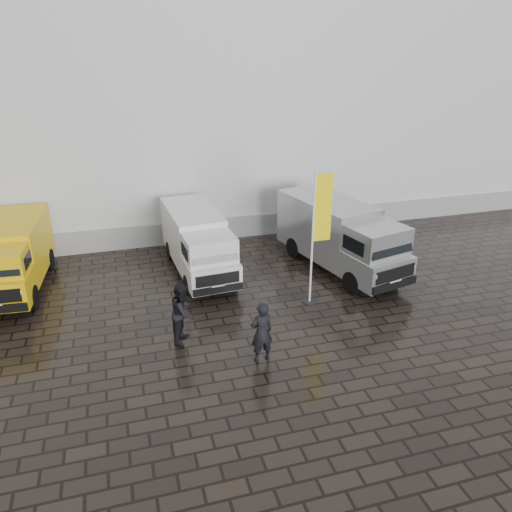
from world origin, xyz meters
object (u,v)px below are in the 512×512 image
Objects in this scene: person_front at (262,332)px; flagpole at (318,231)px; van_silver at (340,238)px; wheelie_bin at (321,222)px; van_yellow at (11,259)px; van_white at (198,244)px; person_tent at (183,313)px.

flagpole is at bearing -142.57° from person_front.
van_silver is 7.04m from person_front.
flagpole reaches higher than wheelie_bin.
van_silver reaches higher than van_yellow.
wheelie_bin is (0.95, 4.10, -0.86)m from van_silver.
van_white is at bearing 134.39° from flagpole.
flagpole is 2.49× the size of person_tent.
van_silver is (5.46, -1.26, 0.14)m from van_white.
wheelie_bin is at bearing -20.19° from person_tent.
van_white reaches higher than wheelie_bin.
van_yellow is at bearing 179.19° from wheelie_bin.
flagpole is at bearing -144.07° from van_silver.
flagpole is 5.21m from person_tent.
flagpole is at bearing -50.71° from person_tent.
van_yellow is 11.08m from flagpole.
van_white is at bearing -167.36° from wheelie_bin.
person_front is 0.96× the size of person_tent.
van_yellow is 0.86× the size of van_silver.
person_tent reaches higher than person_front.
van_white is 5.60m from van_silver.
van_white is at bearing 153.65° from van_silver.
van_yellow is 6.77m from van_white.
wheelie_bin is (6.41, 2.84, -0.71)m from van_white.
flagpole is 7.36m from wheelie_bin.
flagpole is at bearing -49.49° from van_white.
van_silver is at bearing -37.41° from person_tent.
flagpole reaches higher than van_yellow.
flagpole reaches higher than van_silver.
van_silver reaches higher than wheelie_bin.
person_tent is (5.46, -5.16, -0.25)m from van_yellow.
wheelie_bin is at bearing -129.79° from person_front.
person_tent is (-4.78, -1.19, -1.70)m from flagpole.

